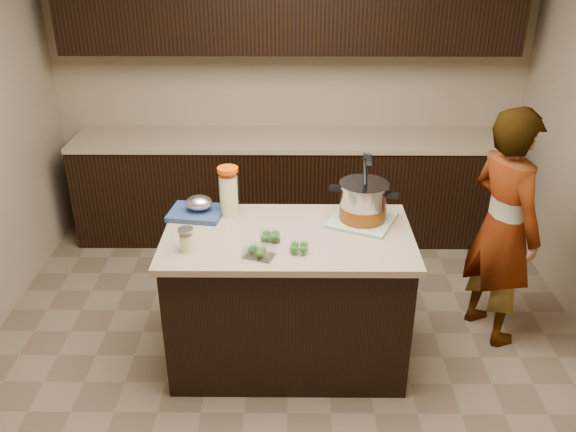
# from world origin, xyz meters

# --- Properties ---
(ground_plane) EXTENTS (4.00, 4.00, 0.00)m
(ground_plane) POSITION_xyz_m (0.00, 0.00, 0.00)
(ground_plane) COLOR brown
(ground_plane) RESTS_ON ground
(room_shell) EXTENTS (4.04, 4.04, 2.72)m
(room_shell) POSITION_xyz_m (0.00, 0.00, 1.71)
(room_shell) COLOR tan
(room_shell) RESTS_ON ground
(back_cabinets) EXTENTS (3.60, 0.63, 2.33)m
(back_cabinets) POSITION_xyz_m (0.00, 1.74, 0.94)
(back_cabinets) COLOR black
(back_cabinets) RESTS_ON ground
(island) EXTENTS (1.46, 0.81, 0.90)m
(island) POSITION_xyz_m (0.00, 0.00, 0.45)
(island) COLOR black
(island) RESTS_ON ground
(dish_towel) EXTENTS (0.48, 0.48, 0.02)m
(dish_towel) POSITION_xyz_m (0.45, 0.17, 0.91)
(dish_towel) COLOR #64885B
(dish_towel) RESTS_ON island
(stock_pot) EXTENTS (0.41, 0.37, 0.42)m
(stock_pot) POSITION_xyz_m (0.45, 0.17, 1.02)
(stock_pot) COLOR #B7B7BC
(stock_pot) RESTS_ON dish_towel
(lemonade_pitcher) EXTENTS (0.14, 0.14, 0.31)m
(lemonade_pitcher) POSITION_xyz_m (-0.36, 0.26, 1.04)
(lemonade_pitcher) COLOR #F3E495
(lemonade_pitcher) RESTS_ON island
(mason_jar) EXTENTS (0.11, 0.11, 0.14)m
(mason_jar) POSITION_xyz_m (-0.56, -0.18, 0.96)
(mason_jar) COLOR #F3E495
(mason_jar) RESTS_ON island
(broccoli_tub_left) EXTENTS (0.15, 0.15, 0.05)m
(broccoli_tub_left) POSITION_xyz_m (-0.10, -0.08, 0.92)
(broccoli_tub_left) COLOR silver
(broccoli_tub_left) RESTS_ON island
(broccoli_tub_right) EXTENTS (0.14, 0.14, 0.05)m
(broccoli_tub_right) POSITION_xyz_m (0.06, -0.20, 0.92)
(broccoli_tub_right) COLOR silver
(broccoli_tub_right) RESTS_ON island
(broccoli_tub_rect) EXTENTS (0.19, 0.16, 0.06)m
(broccoli_tub_rect) POSITION_xyz_m (-0.16, -0.25, 0.93)
(broccoli_tub_rect) COLOR silver
(broccoli_tub_rect) RESTS_ON island
(blue_tray) EXTENTS (0.35, 0.30, 0.12)m
(blue_tray) POSITION_xyz_m (-0.56, 0.24, 0.94)
(blue_tray) COLOR navy
(blue_tray) RESTS_ON island
(person) EXTENTS (0.58, 0.68, 1.58)m
(person) POSITION_xyz_m (1.36, 0.30, 0.79)
(person) COLOR gray
(person) RESTS_ON ground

